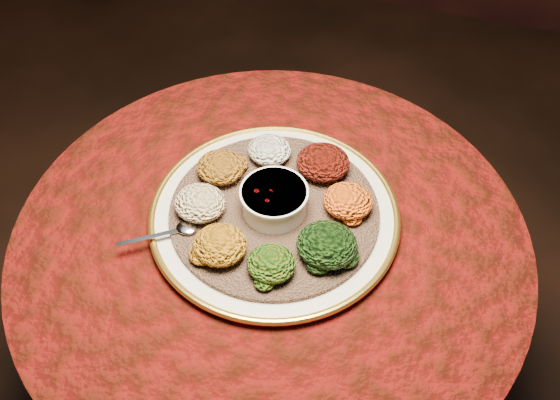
% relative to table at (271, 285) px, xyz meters
% --- Properties ---
extents(table, '(0.96, 0.96, 0.73)m').
position_rel_table_xyz_m(table, '(0.00, 0.00, 0.00)').
color(table, black).
rests_on(table, ground).
extents(platter, '(0.52, 0.52, 0.02)m').
position_rel_table_xyz_m(platter, '(-0.00, 0.03, 0.19)').
color(platter, beige).
rests_on(platter, table).
extents(injera, '(0.41, 0.41, 0.01)m').
position_rel_table_xyz_m(injera, '(-0.00, 0.03, 0.20)').
color(injera, brown).
rests_on(injera, platter).
extents(stew_bowl, '(0.13, 0.13, 0.05)m').
position_rel_table_xyz_m(stew_bowl, '(-0.00, 0.03, 0.24)').
color(stew_bowl, white).
rests_on(stew_bowl, injera).
extents(spoon, '(0.12, 0.09, 0.01)m').
position_rel_table_xyz_m(spoon, '(-0.15, -0.07, 0.21)').
color(spoon, silver).
rests_on(spoon, injera).
extents(portion_ayib, '(0.09, 0.08, 0.04)m').
position_rel_table_xyz_m(portion_ayib, '(-0.05, 0.16, 0.23)').
color(portion_ayib, white).
rests_on(portion_ayib, injera).
extents(portion_kitfo, '(0.10, 0.10, 0.05)m').
position_rel_table_xyz_m(portion_kitfo, '(0.06, 0.16, 0.23)').
color(portion_kitfo, black).
rests_on(portion_kitfo, injera).
extents(portion_tikil, '(0.09, 0.09, 0.04)m').
position_rel_table_xyz_m(portion_tikil, '(0.12, 0.08, 0.23)').
color(portion_tikil, '#C26A10').
rests_on(portion_tikil, injera).
extents(portion_gomen, '(0.11, 0.10, 0.05)m').
position_rel_table_xyz_m(portion_gomen, '(0.11, -0.03, 0.23)').
color(portion_gomen, black).
rests_on(portion_gomen, injera).
extents(portion_mixveg, '(0.08, 0.08, 0.04)m').
position_rel_table_xyz_m(portion_mixveg, '(0.03, -0.10, 0.23)').
color(portion_mixveg, '#A9390A').
rests_on(portion_mixveg, injera).
extents(portion_kik, '(0.09, 0.09, 0.05)m').
position_rel_table_xyz_m(portion_kik, '(-0.06, -0.09, 0.23)').
color(portion_kik, '#C06B11').
rests_on(portion_kik, injera).
extents(portion_timatim, '(0.09, 0.09, 0.05)m').
position_rel_table_xyz_m(portion_timatim, '(-0.13, -0.01, 0.23)').
color(portion_timatim, '#750708').
rests_on(portion_timatim, injera).
extents(portion_shiro, '(0.09, 0.09, 0.04)m').
position_rel_table_xyz_m(portion_shiro, '(-0.13, 0.09, 0.23)').
color(portion_shiro, brown).
rests_on(portion_shiro, injera).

